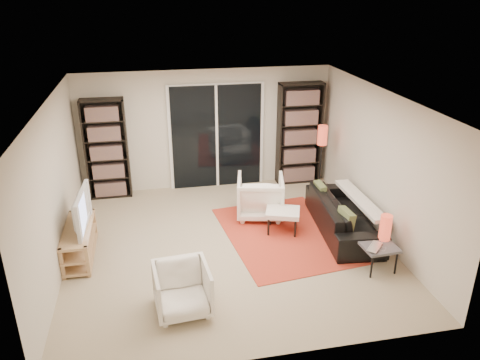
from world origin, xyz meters
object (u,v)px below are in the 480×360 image
bookshelf_right (299,134)px  tv_stand (80,241)px  armchair_front (182,290)px  floor_lamp (322,142)px  sofa (344,215)px  side_table (378,247)px  armchair_back (260,197)px  ottoman (283,213)px  bookshelf_left (107,149)px

bookshelf_right → tv_stand: bookshelf_right is taller
bookshelf_right → tv_stand: 4.80m
armchair_front → floor_lamp: (2.99, 3.16, 0.75)m
sofa → armchair_front: armchair_front is taller
sofa → side_table: 1.18m
bookshelf_right → armchair_front: (-2.75, -3.82, -0.73)m
tv_stand → armchair_front: size_ratio=1.79×
bookshelf_right → armchair_back: 1.94m
armchair_back → ottoman: (0.24, -0.65, -0.03)m
bookshelf_right → sofa: 2.36m
bookshelf_left → bookshelf_right: bearing=-0.0°
ottoman → sofa: bearing=-9.8°
bookshelf_right → ottoman: (-0.92, -2.06, -0.71)m
armchair_back → armchair_front: 2.89m
bookshelf_left → tv_stand: size_ratio=1.54×
armchair_back → tv_stand: bearing=27.4°
sofa → side_table: sofa is taller
bookshelf_left → floor_lamp: bookshelf_left is taller
sofa → tv_stand: bearing=94.9°
side_table → sofa: bearing=91.9°
tv_stand → armchair_back: armchair_back is taller
bookshelf_right → armchair_front: 4.77m
bookshelf_right → armchair_back: (-1.16, -1.41, -0.67)m
bookshelf_left → armchair_back: (2.69, -1.41, -0.60)m
floor_lamp → bookshelf_left: bearing=170.8°
tv_stand → floor_lamp: floor_lamp is taller
bookshelf_right → armchair_front: size_ratio=2.97×
tv_stand → sofa: 4.29m
side_table → ottoman: bearing=128.0°
armchair_back → armchair_front: armchair_back is taller
tv_stand → floor_lamp: 4.76m
tv_stand → side_table: tv_stand is taller
floor_lamp → armchair_back: bearing=-151.9°
tv_stand → armchair_back: (3.04, 0.80, 0.11)m
armchair_back → sofa: bearing=159.4°
bookshelf_right → ottoman: size_ratio=3.12×
bookshelf_left → ottoman: bookshelf_left is taller
bookshelf_left → armchair_back: 3.10m
ottoman → side_table: size_ratio=1.30×
tv_stand → floor_lamp: size_ratio=0.91×
bookshelf_left → sofa: (3.94, -2.23, -0.67)m
tv_stand → sofa: bearing=-0.3°
bookshelf_right → side_table: (0.13, -3.41, -0.69)m
sofa → armchair_back: armchair_back is taller
floor_lamp → ottoman: bearing=-129.8°
bookshelf_left → side_table: (3.98, -3.41, -0.62)m
bookshelf_right → floor_lamp: 0.71m
armchair_back → floor_lamp: bearing=-139.2°
side_table → armchair_back: bearing=122.9°
sofa → ottoman: size_ratio=3.09×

